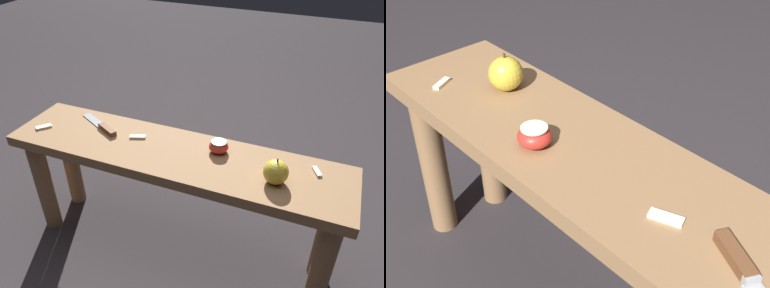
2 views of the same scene
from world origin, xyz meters
The scene contains 6 objects.
wooden_bench centered at (0.00, 0.00, 0.38)m, with size 1.26×0.30×0.49m.
knife centered at (-0.32, 0.04, 0.50)m, with size 0.21×0.13×0.02m.
apple_whole centered at (0.37, -0.03, 0.53)m, with size 0.08×0.08×0.09m.
apple_cut centered at (0.15, 0.06, 0.51)m, with size 0.07×0.07×0.04m.
apple_slice_near_knife centered at (-0.16, 0.03, 0.50)m, with size 0.06×0.04×0.01m.
apple_slice_near_bowl centered at (0.49, 0.07, 0.50)m, with size 0.04×0.05×0.01m.
Camera 2 is at (-0.54, 0.58, 1.11)m, focal length 50.00 mm.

